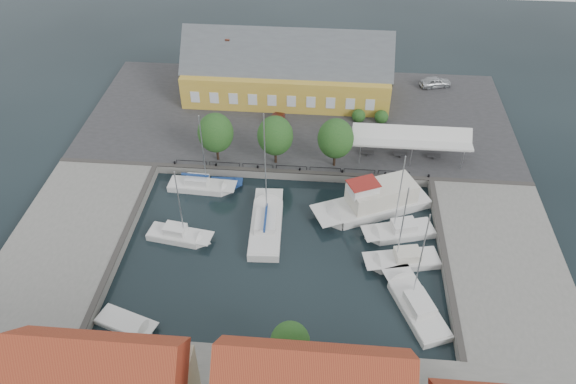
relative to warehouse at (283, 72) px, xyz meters
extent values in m
plane|color=black|center=(2.60, -28.36, -4.43)|extent=(140.00, 140.00, 0.00)
cube|color=#2D2D30|center=(2.60, -5.36, -3.93)|extent=(56.00, 26.00, 1.00)
cube|color=slate|center=(-19.40, -30.36, -3.93)|extent=(12.00, 24.00, 1.00)
cube|color=slate|center=(24.60, -30.36, -3.93)|extent=(12.00, 24.00, 1.00)
cube|color=#383533|center=(2.60, -18.06, -3.37)|extent=(56.00, 0.60, 0.12)
cube|color=#383533|center=(-13.70, -30.36, -3.37)|extent=(0.60, 24.00, 0.12)
cube|color=#383533|center=(18.90, -30.36, -3.37)|extent=(0.60, 24.00, 0.12)
cylinder|color=black|center=(-11.40, -17.76, -3.23)|extent=(0.24, 0.24, 0.40)
cylinder|color=black|center=(-6.40, -17.76, -3.23)|extent=(0.24, 0.24, 0.40)
cylinder|color=black|center=(-1.40, -17.76, -3.23)|extent=(0.24, 0.24, 0.40)
cylinder|color=black|center=(3.60, -17.76, -3.23)|extent=(0.24, 0.24, 0.40)
cylinder|color=black|center=(8.60, -17.76, -3.23)|extent=(0.24, 0.24, 0.40)
cylinder|color=black|center=(13.60, -17.76, -3.23)|extent=(0.24, 0.24, 0.40)
cylinder|color=black|center=(18.60, -17.76, -3.23)|extent=(0.24, 0.24, 0.40)
cube|color=gold|center=(0.60, -0.36, -1.18)|extent=(28.00, 10.00, 4.50)
cube|color=#474C51|center=(0.60, -0.36, 2.32)|extent=(28.56, 7.60, 7.60)
cube|color=gold|center=(-9.40, 5.64, -1.68)|extent=(6.00, 6.00, 3.50)
cube|color=brown|center=(-7.40, -0.36, 4.17)|extent=(0.60, 0.60, 1.20)
cube|color=silver|center=(16.60, -13.86, -0.73)|extent=(14.00, 4.00, 0.25)
cylinder|color=silver|center=(10.60, -15.66, -2.08)|extent=(0.10, 0.10, 2.70)
cylinder|color=silver|center=(10.60, -12.06, -2.08)|extent=(0.10, 0.10, 2.70)
cylinder|color=silver|center=(16.60, -15.66, -2.08)|extent=(0.10, 0.10, 2.70)
cylinder|color=silver|center=(16.60, -12.06, -2.08)|extent=(0.10, 0.10, 2.70)
cylinder|color=silver|center=(22.60, -15.66, -2.08)|extent=(0.10, 0.10, 2.70)
cylinder|color=silver|center=(22.60, -12.06, -2.08)|extent=(0.10, 0.10, 2.70)
cylinder|color=black|center=(-6.40, -16.36, -2.38)|extent=(0.30, 0.30, 2.10)
ellipsoid|color=#1D4D1B|center=(-6.40, -16.36, 0.46)|extent=(4.20, 4.20, 4.83)
cylinder|color=black|center=(0.60, -16.36, -2.38)|extent=(0.30, 0.30, 2.10)
ellipsoid|color=#1D4D1B|center=(0.60, -16.36, 0.46)|extent=(4.20, 4.20, 4.83)
cylinder|color=black|center=(7.60, -16.36, -2.38)|extent=(0.30, 0.30, 2.10)
ellipsoid|color=#1D4D1B|center=(7.60, -16.36, 0.46)|extent=(4.20, 4.20, 4.83)
imported|color=#B2B6BB|center=(21.78, 3.83, -2.65)|extent=(4.86, 2.94, 1.55)
imported|color=#5E1F15|center=(-0.14, -8.48, -2.77)|extent=(2.01, 4.15, 1.31)
cube|color=silver|center=(0.69, -27.48, -4.28)|extent=(3.60, 8.69, 1.50)
cube|color=silver|center=(0.64, -26.41, -3.49)|extent=(3.55, 10.39, 0.08)
cube|color=silver|center=(0.68, -27.27, -3.03)|extent=(2.34, 3.52, 0.90)
cylinder|color=silver|center=(0.61, -25.77, 2.89)|extent=(0.12, 0.12, 12.83)
cube|color=navy|center=(0.69, -27.48, -2.28)|extent=(0.42, 4.28, 0.22)
cube|color=silver|center=(12.91, -22.41, -4.33)|extent=(11.38, 8.11, 1.80)
cube|color=silver|center=(11.69, -22.97, -3.39)|extent=(13.25, 8.86, 0.08)
cube|color=beige|center=(12.91, -22.41, -2.33)|extent=(8.10, 6.17, 2.20)
cube|color=silver|center=(10.72, -23.42, -0.93)|extent=(3.59, 3.23, 1.20)
cube|color=maroon|center=(10.72, -23.42, -0.28)|extent=(3.88, 3.45, 0.10)
cube|color=silver|center=(15.27, -26.37, -4.38)|extent=(6.65, 4.17, 1.30)
cube|color=silver|center=(14.53, -26.58, -3.69)|extent=(7.82, 4.41, 0.08)
cube|color=silver|center=(15.12, -26.41, -3.23)|extent=(2.86, 2.37, 0.90)
cylinder|color=silver|center=(14.08, -26.70, 1.10)|extent=(0.12, 0.12, 9.66)
cube|color=silver|center=(15.33, -30.55, -4.38)|extent=(6.54, 3.77, 1.30)
cube|color=silver|center=(14.58, -30.71, -3.69)|extent=(7.72, 3.92, 0.08)
cube|color=beige|center=(15.18, -30.58, -3.23)|extent=(2.76, 2.21, 0.90)
cylinder|color=silver|center=(14.13, -30.80, 0.88)|extent=(0.12, 0.12, 9.21)
cube|color=silver|center=(15.87, -36.84, -4.38)|extent=(5.45, 7.92, 1.30)
cube|color=silver|center=(15.53, -35.98, -3.69)|extent=(5.89, 9.24, 0.08)
cube|color=silver|center=(15.80, -36.67, -3.23)|extent=(2.94, 3.47, 0.90)
cylinder|color=silver|center=(15.32, -35.47, 1.41)|extent=(0.12, 0.12, 10.28)
cube|color=silver|center=(-8.20, -20.78, -4.38)|extent=(6.51, 2.65, 1.30)
cube|color=silver|center=(-7.41, -20.83, -3.69)|extent=(7.78, 2.63, 0.08)
cube|color=silver|center=(-8.04, -20.79, -3.23)|extent=(2.64, 1.70, 0.90)
cylinder|color=silver|center=(-6.93, -20.85, 0.93)|extent=(0.12, 0.12, 9.32)
cube|color=navy|center=(-8.20, -20.78, -2.48)|extent=(3.20, 0.39, 0.22)
cube|color=silver|center=(-8.75, -29.02, -4.38)|extent=(5.86, 3.10, 1.30)
cube|color=silver|center=(-8.06, -29.13, -3.69)|extent=(6.95, 3.19, 0.08)
cube|color=silver|center=(-8.61, -29.04, -3.23)|extent=(2.44, 1.87, 0.90)
cylinder|color=silver|center=(-7.65, -29.19, 0.41)|extent=(0.12, 0.12, 8.28)
cube|color=silver|center=(-10.88, -40.24, -4.38)|extent=(5.04, 3.52, 0.90)
cube|color=silver|center=(-10.34, -40.42, -3.89)|extent=(5.89, 3.73, 0.08)
cube|color=navy|center=(-5.23, -19.84, -4.38)|extent=(3.16, 1.66, 0.80)
cube|color=navy|center=(-4.85, -19.82, -3.94)|extent=(3.79, 1.62, 0.08)
cube|color=#9C3F21|center=(-7.40, -51.36, 4.82)|extent=(11.33, 6.50, 6.50)
cube|color=brown|center=(-10.15, -51.36, 6.47)|extent=(0.70, 0.70, 1.00)
cube|color=brown|center=(-5.20, -51.36, 6.37)|extent=(0.60, 0.60, 0.80)
cube|color=brown|center=(3.60, -51.36, 6.97)|extent=(0.70, 0.70, 1.00)
cube|color=brown|center=(9.00, -51.36, 6.87)|extent=(0.60, 0.60, 0.80)
camera|label=1|loc=(6.66, -70.03, 37.16)|focal=35.00mm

